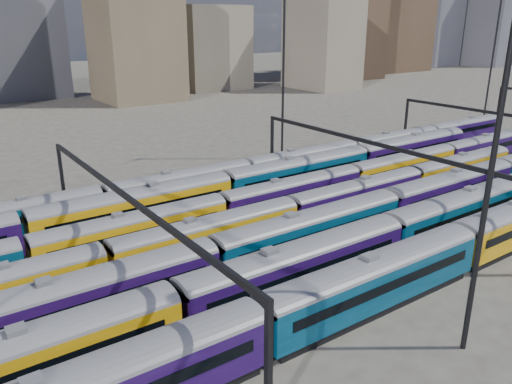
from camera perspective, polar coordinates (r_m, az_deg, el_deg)
ground at (r=54.13m, az=5.96°, el=-4.04°), size 500.00×500.00×0.00m
rake_1 at (r=40.35m, az=4.88°, el=-8.05°), size 150.74×3.15×5.31m
rake_2 at (r=41.50m, az=-4.92°, el=-7.30°), size 127.33×3.10×5.23m
rake_3 at (r=46.66m, az=-5.39°, el=-4.56°), size 96.76×2.84×4.77m
rake_4 at (r=57.98m, az=4.29°, el=0.24°), size 135.22×2.83×4.75m
rake_5 at (r=53.79m, az=-13.56°, el=-1.36°), size 110.30×3.23×5.45m
rake_6 at (r=71.41m, az=5.42°, el=3.81°), size 96.00×2.81×4.73m
gantry_1 at (r=42.09m, az=-14.87°, el=-1.53°), size 0.35×40.35×8.03m
gantry_2 at (r=58.72m, az=13.64°, el=4.37°), size 0.35×40.35×8.03m
mast_2 at (r=32.70m, az=25.62°, el=4.54°), size 1.40×0.50×25.60m
mast_3 at (r=78.23m, az=3.14°, el=13.76°), size 1.40×0.50×25.60m
mast_5 at (r=113.75m, az=25.43°, el=13.66°), size 1.40×0.50×25.60m
skyline at (r=198.61m, az=9.48°, el=18.69°), size 399.22×60.48×50.03m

